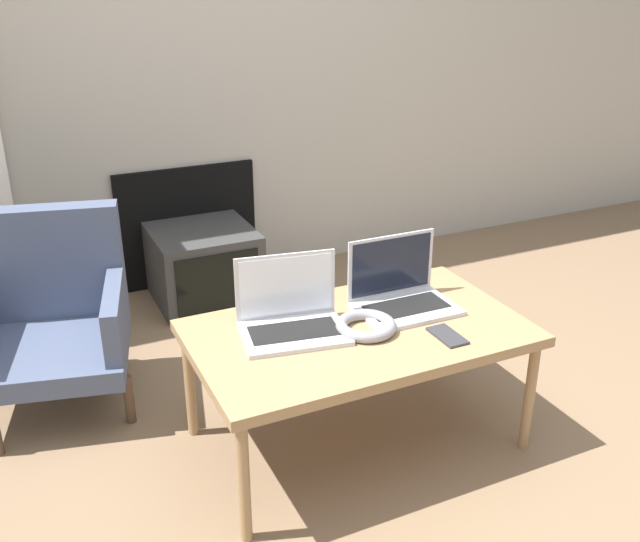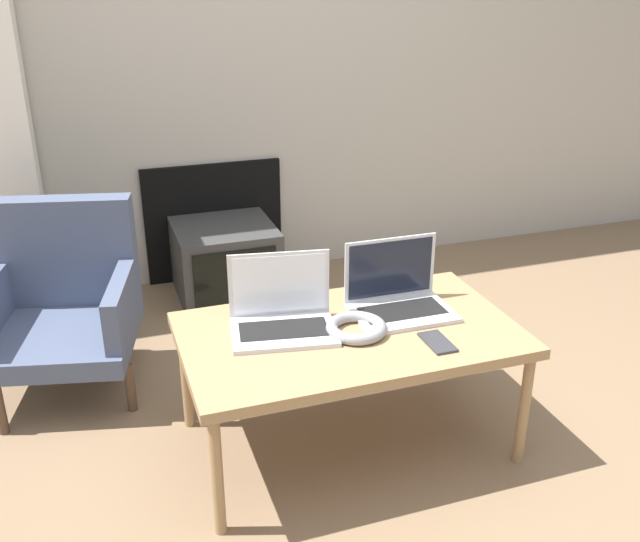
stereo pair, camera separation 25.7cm
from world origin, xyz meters
name	(u,v)px [view 1 (the left image)]	position (x,y,z in m)	size (l,w,h in m)	color
ground_plane	(407,501)	(0.00, 0.00, 0.00)	(14.00, 14.00, 0.00)	#7A6047
wall_back	(200,25)	(0.00, 1.99, 1.29)	(7.00, 0.08, 2.60)	#ADA89E
table	(358,338)	(0.00, 0.35, 0.41)	(1.10, 0.65, 0.45)	#9E7A51
laptop_left	(291,315)	(-0.20, 0.44, 0.50)	(0.37, 0.30, 0.24)	silver
laptop_right	(400,292)	(0.21, 0.44, 0.50)	(0.34, 0.25, 0.24)	silver
headphones	(366,326)	(0.01, 0.32, 0.47)	(0.20, 0.20, 0.04)	gray
phone	(447,336)	(0.23, 0.17, 0.45)	(0.07, 0.14, 0.01)	#333338
tv	(204,265)	(-0.14, 1.70, 0.18)	(0.49, 0.49, 0.37)	#383838
armchair	(49,309)	(-0.91, 1.12, 0.36)	(0.67, 0.67, 0.72)	#47516B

